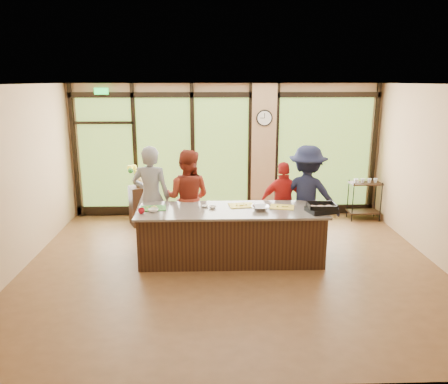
{
  "coord_description": "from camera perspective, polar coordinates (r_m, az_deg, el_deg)",
  "views": [
    {
      "loc": [
        -0.34,
        -6.85,
        3.06
      ],
      "look_at": [
        -0.12,
        0.4,
        1.2
      ],
      "focal_mm": 35.0,
      "sensor_mm": 36.0,
      "label": 1
    }
  ],
  "objects": [
    {
      "name": "floor",
      "position": [
        7.51,
        1.03,
        -9.65
      ],
      "size": [
        7.0,
        7.0,
        0.0
      ],
      "primitive_type": "plane",
      "color": "brown",
      "rests_on": "ground"
    },
    {
      "name": "ceiling",
      "position": [
        6.86,
        1.15,
        13.89
      ],
      "size": [
        7.0,
        7.0,
        0.0
      ],
      "primitive_type": "plane",
      "rotation": [
        3.14,
        0.0,
        0.0
      ],
      "color": "white",
      "rests_on": "back_wall"
    },
    {
      "name": "back_wall",
      "position": [
        9.98,
        0.24,
        5.4
      ],
      "size": [
        7.0,
        0.0,
        7.0
      ],
      "primitive_type": "plane",
      "rotation": [
        1.57,
        0.0,
        0.0
      ],
      "color": "tan",
      "rests_on": "floor"
    },
    {
      "name": "left_wall",
      "position": [
        7.7,
        -25.91,
        1.24
      ],
      "size": [
        0.0,
        6.0,
        6.0
      ],
      "primitive_type": "plane",
      "rotation": [
        1.57,
        0.0,
        1.57
      ],
      "color": "tan",
      "rests_on": "floor"
    },
    {
      "name": "right_wall",
      "position": [
        8.01,
        26.97,
        1.58
      ],
      "size": [
        0.0,
        6.0,
        6.0
      ],
      "primitive_type": "plane",
      "rotation": [
        1.57,
        0.0,
        -1.57
      ],
      "color": "tan",
      "rests_on": "floor"
    },
    {
      "name": "window_wall",
      "position": [
        9.96,
        1.19,
        4.77
      ],
      "size": [
        6.9,
        0.12,
        3.0
      ],
      "color": "tan",
      "rests_on": "floor"
    },
    {
      "name": "island_base",
      "position": [
        7.62,
        0.94,
        -5.71
      ],
      "size": [
        3.1,
        1.0,
        0.88
      ],
      "primitive_type": "cube",
      "color": "black",
      "rests_on": "floor"
    },
    {
      "name": "countertop",
      "position": [
        7.48,
        0.95,
        -2.4
      ],
      "size": [
        3.2,
        1.1,
        0.04
      ],
      "primitive_type": "cube",
      "color": "slate",
      "rests_on": "island_base"
    },
    {
      "name": "wall_clock",
      "position": [
        9.83,
        5.3,
        9.6
      ],
      "size": [
        0.36,
        0.04,
        0.36
      ],
      "color": "black",
      "rests_on": "window_wall"
    },
    {
      "name": "cook_left",
      "position": [
        8.18,
        -9.48,
        -0.68
      ],
      "size": [
        0.75,
        0.54,
        1.92
      ],
      "primitive_type": "imported",
      "rotation": [
        0.0,
        0.0,
        3.03
      ],
      "color": "gray",
      "rests_on": "floor"
    },
    {
      "name": "cook_midleft",
      "position": [
        8.23,
        -4.79,
        -0.76
      ],
      "size": [
        1.03,
        0.89,
        1.83
      ],
      "primitive_type": "imported",
      "rotation": [
        0.0,
        0.0,
        2.9
      ],
      "color": "maroon",
      "rests_on": "floor"
    },
    {
      "name": "cook_midright",
      "position": [
        8.33,
        7.78,
        -1.51
      ],
      "size": [
        0.95,
        0.42,
        1.59
      ],
      "primitive_type": "imported",
      "rotation": [
        0.0,
        0.0,
        3.17
      ],
      "color": "red",
      "rests_on": "floor"
    },
    {
      "name": "cook_right",
      "position": [
        8.32,
        10.75,
        -0.52
      ],
      "size": [
        1.4,
        1.08,
        1.91
      ],
      "primitive_type": "imported",
      "rotation": [
        0.0,
        0.0,
        2.8
      ],
      "color": "#181B35",
      "rests_on": "floor"
    },
    {
      "name": "roasting_pan",
      "position": [
        7.47,
        12.62,
        -2.29
      ],
      "size": [
        0.54,
        0.47,
        0.08
      ],
      "primitive_type": "cube",
      "rotation": [
        0.0,
        0.0,
        0.27
      ],
      "color": "black",
      "rests_on": "countertop"
    },
    {
      "name": "mixing_bowl",
      "position": [
        7.43,
        4.77,
        -2.1
      ],
      "size": [
        0.31,
        0.31,
        0.07
      ],
      "primitive_type": "imported",
      "rotation": [
        0.0,
        0.0,
        -0.04
      ],
      "color": "silver",
      "rests_on": "countertop"
    },
    {
      "name": "cutting_board_left",
      "position": [
        7.6,
        -9.25,
        -2.1
      ],
      "size": [
        0.47,
        0.38,
        0.01
      ],
      "primitive_type": "cube",
      "rotation": [
        0.0,
        0.0,
        0.12
      ],
      "color": "#38822F",
      "rests_on": "countertop"
    },
    {
      "name": "cutting_board_center",
      "position": [
        7.67,
        2.29,
        -1.76
      ],
      "size": [
        0.47,
        0.38,
        0.01
      ],
      "primitive_type": "cube",
      "rotation": [
        0.0,
        0.0,
        0.13
      ],
      "color": "gold",
      "rests_on": "countertop"
    },
    {
      "name": "cutting_board_right",
      "position": [
        7.64,
        7.59,
        -1.95
      ],
      "size": [
        0.47,
        0.39,
        0.01
      ],
      "primitive_type": "cube",
      "rotation": [
        0.0,
        0.0,
        -0.23
      ],
      "color": "gold",
      "rests_on": "countertop"
    },
    {
      "name": "prep_bowl_near",
      "position": [
        7.41,
        -9.2,
        -2.38
      ],
      "size": [
        0.19,
        0.19,
        0.05
      ],
      "primitive_type": "imported",
      "rotation": [
        0.0,
        0.0,
        0.13
      ],
      "color": "white",
      "rests_on": "countertop"
    },
    {
      "name": "prep_bowl_mid",
      "position": [
        7.52,
        -1.51,
        -1.99
      ],
      "size": [
        0.13,
        0.13,
        0.04
      ],
      "primitive_type": "imported",
      "rotation": [
        0.0,
        0.0,
        0.08
      ],
      "color": "white",
      "rests_on": "countertop"
    },
    {
      "name": "prep_bowl_far",
      "position": [
        7.6,
        -2.49,
        -1.87
      ],
      "size": [
        0.12,
        0.12,
        0.03
      ],
      "primitive_type": "imported",
      "rotation": [
        0.0,
        0.0,
        -0.02
      ],
      "color": "white",
      "rests_on": "countertop"
    },
    {
      "name": "red_ramekin",
      "position": [
        7.35,
        -10.74,
        -2.44
      ],
      "size": [
        0.13,
        0.13,
        0.09
      ],
      "primitive_type": "imported",
      "rotation": [
        0.0,
        0.0,
        0.16
      ],
      "color": "#A71020",
      "rests_on": "countertop"
    },
    {
      "name": "flower_stand",
      "position": [
        9.63,
        -10.85,
        -1.75
      ],
      "size": [
        0.56,
        0.56,
        0.85
      ],
      "primitive_type": "cube",
      "rotation": [
        0.0,
        0.0,
        0.41
      ],
      "color": "black",
      "rests_on": "floor"
    },
    {
      "name": "flower_vase",
      "position": [
        9.5,
        -11.0,
        1.4
      ],
      "size": [
        0.24,
        0.24,
        0.24
      ],
      "primitive_type": "imported",
      "rotation": [
        0.0,
        0.0,
        0.05
      ],
      "color": "#9C7A55",
      "rests_on": "flower_stand"
    },
    {
      "name": "bar_cart",
      "position": [
        10.27,
        17.89,
        -0.38
      ],
      "size": [
        0.7,
        0.41,
        0.94
      ],
      "rotation": [
        0.0,
        0.0,
        0.03
      ],
      "color": "black",
      "rests_on": "floor"
    }
  ]
}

